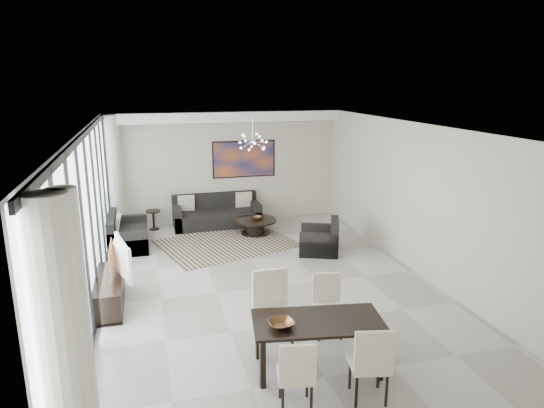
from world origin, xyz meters
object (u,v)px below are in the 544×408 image
object	(u,v)px
sofa_main	(217,215)
television	(117,259)
coffee_table	(255,225)
tv_console	(109,291)
dining_table	(318,326)

from	to	relation	value
sofa_main	television	world-z (taller)	television
coffee_table	television	world-z (taller)	television
tv_console	television	bearing A→B (deg)	8.05
tv_console	television	xyz separation A→B (m)	(0.16, 0.02, 0.56)
sofa_main	dining_table	distance (m)	6.75
television	dining_table	world-z (taller)	television
sofa_main	television	bearing A→B (deg)	-119.25
television	dining_table	size ratio (longest dim) A/B	0.61
coffee_table	sofa_main	size ratio (longest dim) A/B	0.47
dining_table	coffee_table	bearing A→B (deg)	84.83
tv_console	dining_table	distance (m)	3.82
tv_console	coffee_table	bearing A→B (deg)	44.30
coffee_table	dining_table	world-z (taller)	dining_table
coffee_table	tv_console	xyz separation A→B (m)	(-3.25, -3.18, 0.04)
dining_table	tv_console	bearing A→B (deg)	135.81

